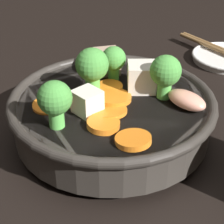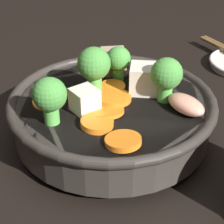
% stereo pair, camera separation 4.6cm
% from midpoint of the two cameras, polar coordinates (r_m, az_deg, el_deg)
% --- Properties ---
extents(ground_plane, '(3.00, 3.00, 0.00)m').
position_cam_midpoint_polar(ground_plane, '(0.48, -2.74, -3.80)').
color(ground_plane, black).
extents(stirfry_bowl, '(0.25, 0.25, 0.11)m').
position_cam_midpoint_polar(stirfry_bowl, '(0.46, -2.84, 0.33)').
color(stirfry_bowl, '#38332D').
rests_on(stirfry_bowl, ground_plane).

